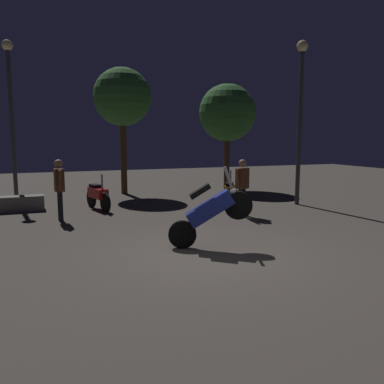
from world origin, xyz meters
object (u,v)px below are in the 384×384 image
object	(u,v)px
streetlamp_far	(11,101)
motorcycle_blue_foreground	(210,211)
motorcycle_red_parked_left	(98,195)
motorcycle_orange_parked_right	(230,192)
streetlamp_near	(300,103)
person_bystander_far	(242,183)
person_rider_beside	(59,185)

from	to	relation	value
streetlamp_far	motorcycle_blue_foreground	bearing A→B (deg)	-64.05
motorcycle_blue_foreground	motorcycle_red_parked_left	xyz separation A→B (m)	(-1.48, 5.13, -0.31)
motorcycle_blue_foreground	streetlamp_far	world-z (taller)	streetlamp_far
streetlamp_far	motorcycle_orange_parked_right	bearing A→B (deg)	-29.01
motorcycle_orange_parked_right	streetlamp_far	distance (m)	8.06
motorcycle_red_parked_left	motorcycle_orange_parked_right	bearing A→B (deg)	65.77
streetlamp_far	streetlamp_near	bearing A→B (deg)	-26.20
person_bystander_far	streetlamp_near	world-z (taller)	streetlamp_near
person_bystander_far	streetlamp_far	xyz separation A→B (m)	(-6.09, 5.33, 2.48)
person_rider_beside	streetlamp_far	world-z (taller)	streetlamp_far
motorcycle_orange_parked_right	motorcycle_red_parked_left	bearing A→B (deg)	109.55
motorcycle_orange_parked_right	streetlamp_near	distance (m)	3.63
motorcycle_blue_foreground	streetlamp_near	size ratio (longest dim) A/B	0.31
streetlamp_near	motorcycle_blue_foreground	bearing A→B (deg)	-141.78
streetlamp_far	person_rider_beside	bearing A→B (deg)	-73.14
person_bystander_far	motorcycle_red_parked_left	bearing A→B (deg)	26.21
motorcycle_orange_parked_right	person_rider_beside	distance (m)	5.33
person_rider_beside	streetlamp_far	xyz separation A→B (m)	(-1.28, 4.23, 2.45)
motorcycle_blue_foreground	streetlamp_far	distance (m)	9.34
motorcycle_red_parked_left	person_bystander_far	distance (m)	4.41
person_bystander_far	streetlamp_far	distance (m)	8.46
motorcycle_orange_parked_right	person_bystander_far	xyz separation A→B (m)	(-0.46, -1.69, 0.50)
motorcycle_blue_foreground	person_rider_beside	xyz separation A→B (m)	(-2.64, 3.82, 0.22)
motorcycle_orange_parked_right	person_rider_beside	bearing A→B (deg)	125.74
person_rider_beside	streetlamp_near	world-z (taller)	streetlamp_near
person_bystander_far	streetlamp_near	size ratio (longest dim) A/B	0.30
person_rider_beside	person_bystander_far	world-z (taller)	person_rider_beside
motorcycle_blue_foreground	person_bystander_far	size ratio (longest dim) A/B	1.03
motorcycle_blue_foreground	streetlamp_far	xyz separation A→B (m)	(-3.92, 8.05, 2.67)
motorcycle_red_parked_left	motorcycle_orange_parked_right	distance (m)	4.18
motorcycle_blue_foreground	person_bystander_far	distance (m)	3.49
streetlamp_far	person_bystander_far	bearing A→B (deg)	-41.18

